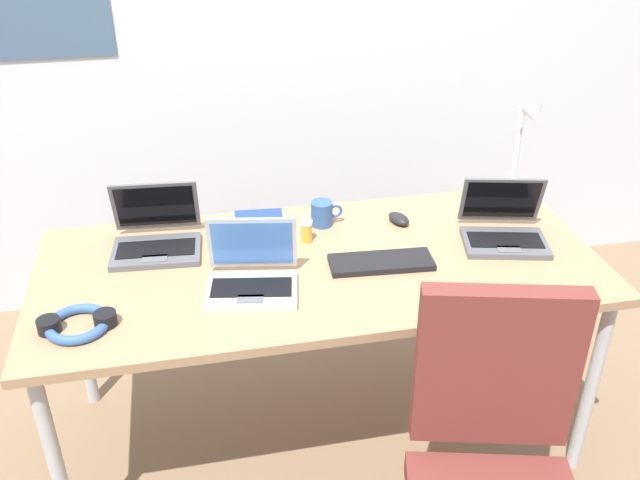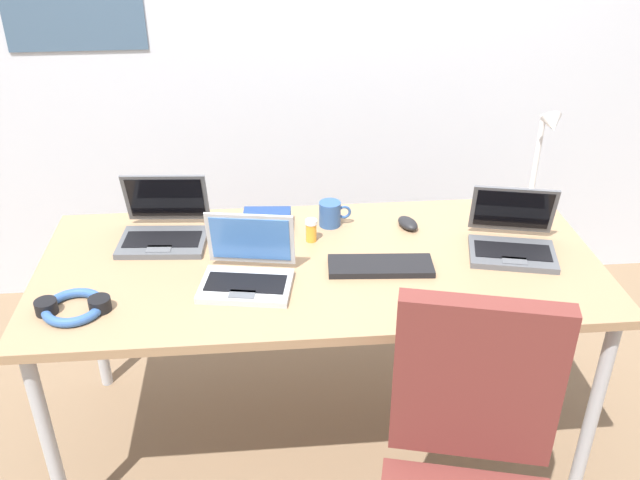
{
  "view_description": "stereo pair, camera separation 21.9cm",
  "coord_description": "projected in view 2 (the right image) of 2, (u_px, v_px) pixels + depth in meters",
  "views": [
    {
      "loc": [
        -0.38,
        -1.86,
        1.91
      ],
      "look_at": [
        0.0,
        0.0,
        0.82
      ],
      "focal_mm": 38.98,
      "sensor_mm": 36.0,
      "label": 1
    },
    {
      "loc": [
        -0.17,
        -1.9,
        1.91
      ],
      "look_at": [
        0.0,
        0.0,
        0.82
      ],
      "focal_mm": 38.98,
      "sensor_mm": 36.0,
      "label": 2
    }
  ],
  "objects": [
    {
      "name": "ground_plane",
      "position": [
        320.0,
        430.0,
        2.6
      ],
      "size": [
        12.0,
        12.0,
        0.0
      ],
      "primitive_type": "plane",
      "color": "#7A6047"
    },
    {
      "name": "wall_back",
      "position": [
        297.0,
        11.0,
        2.9
      ],
      "size": [
        6.0,
        0.13,
        2.6
      ],
      "color": "silver",
      "rests_on": "ground_plane"
    },
    {
      "name": "desk",
      "position": [
        320.0,
        276.0,
        2.26
      ],
      "size": [
        1.8,
        0.8,
        0.74
      ],
      "color": "#9E7A56",
      "rests_on": "ground_plane"
    },
    {
      "name": "desk_lamp",
      "position": [
        540.0,
        162.0,
        2.43
      ],
      "size": [
        0.12,
        0.18,
        0.4
      ],
      "color": "white",
      "rests_on": "desk"
    },
    {
      "name": "laptop_near_lamp",
      "position": [
        164.0,
        228.0,
        2.34
      ],
      "size": [
        0.3,
        0.27,
        0.21
      ],
      "color": "#515459",
      "rests_on": "desk"
    },
    {
      "name": "laptop_center",
      "position": [
        247.0,
        271.0,
        2.1
      ],
      "size": [
        0.31,
        0.27,
        0.2
      ],
      "color": "#B7BABC",
      "rests_on": "desk"
    },
    {
      "name": "laptop_by_keyboard",
      "position": [
        512.0,
        240.0,
        2.27
      ],
      "size": [
        0.32,
        0.31,
        0.2
      ],
      "color": "#515459",
      "rests_on": "desk"
    },
    {
      "name": "external_keyboard",
      "position": [
        381.0,
        266.0,
        2.19
      ],
      "size": [
        0.34,
        0.14,
        0.02
      ],
      "primitive_type": "cube",
      "rotation": [
        0.0,
        0.0,
        -0.07
      ],
      "color": "black",
      "rests_on": "desk"
    },
    {
      "name": "computer_mouse",
      "position": [
        408.0,
        223.0,
        2.42
      ],
      "size": [
        0.08,
        0.11,
        0.03
      ],
      "primitive_type": "ellipsoid",
      "rotation": [
        0.0,
        0.0,
        0.34
      ],
      "color": "black",
      "rests_on": "desk"
    },
    {
      "name": "cell_phone",
      "position": [
        457.0,
        308.0,
        2.0
      ],
      "size": [
        0.13,
        0.15,
        0.01
      ],
      "primitive_type": "cube",
      "rotation": [
        0.0,
        0.0,
        0.63
      ],
      "color": "black",
      "rests_on": "desk"
    },
    {
      "name": "headphones",
      "position": [
        73.0,
        307.0,
        1.99
      ],
      "size": [
        0.21,
        0.18,
        0.04
      ],
      "color": "#335999",
      "rests_on": "desk"
    },
    {
      "name": "pill_bottle",
      "position": [
        311.0,
        230.0,
        2.33
      ],
      "size": [
        0.04,
        0.04,
        0.08
      ],
      "color": "gold",
      "rests_on": "desk"
    },
    {
      "name": "book_stack",
      "position": [
        265.0,
        222.0,
        2.41
      ],
      "size": [
        0.19,
        0.15,
        0.05
      ],
      "color": "brown",
      "rests_on": "desk"
    },
    {
      "name": "coffee_mug",
      "position": [
        331.0,
        214.0,
        2.43
      ],
      "size": [
        0.11,
        0.08,
        0.09
      ],
      "color": "#2D518C",
      "rests_on": "desk"
    }
  ]
}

